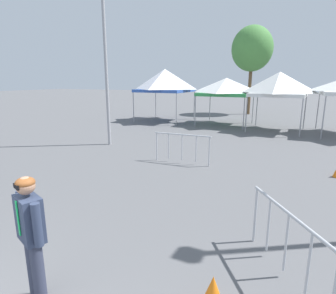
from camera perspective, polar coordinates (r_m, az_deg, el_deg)
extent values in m
cylinder|color=#9E9EA3|center=(20.15, -6.97, 8.18)|extent=(0.06, 0.06, 2.28)
cylinder|color=#9E9EA3|center=(18.58, 1.69, 7.84)|extent=(0.06, 0.06, 2.28)
cylinder|color=#9E9EA3|center=(22.98, -2.49, 8.90)|extent=(0.06, 0.06, 2.28)
cylinder|color=#9E9EA3|center=(21.62, 5.31, 8.57)|extent=(0.06, 0.06, 2.28)
pyramid|color=white|center=(20.69, -0.63, 13.51)|extent=(3.48, 3.48, 1.39)
cube|color=#3359B2|center=(20.70, -0.62, 11.30)|extent=(3.45, 3.45, 0.20)
cylinder|color=#9E9EA3|center=(18.25, 5.49, 7.44)|extent=(0.06, 0.06, 2.12)
cylinder|color=#9E9EA3|center=(17.42, 15.03, 6.76)|extent=(0.06, 0.06, 2.12)
cylinder|color=#9E9EA3|center=(21.13, 8.44, 8.16)|extent=(0.06, 0.06, 2.12)
cylinder|color=#9E9EA3|center=(20.42, 16.73, 7.57)|extent=(0.06, 0.06, 2.12)
pyramid|color=white|center=(19.15, 11.64, 12.08)|extent=(3.24, 3.24, 0.93)
cube|color=green|center=(19.17, 11.56, 10.40)|extent=(3.21, 3.21, 0.20)
cylinder|color=#9E9EA3|center=(16.66, 15.48, 6.59)|extent=(0.06, 0.06, 2.20)
cylinder|color=#9E9EA3|center=(16.26, 25.26, 5.64)|extent=(0.06, 0.06, 2.20)
cylinder|color=#9E9EA3|center=(19.41, 17.44, 7.37)|extent=(0.06, 0.06, 2.20)
cylinder|color=#9E9EA3|center=(19.07, 25.84, 6.55)|extent=(0.06, 0.06, 2.20)
pyramid|color=white|center=(17.70, 21.48, 12.03)|extent=(3.13, 3.13, 1.17)
cube|color=white|center=(17.72, 21.28, 9.81)|extent=(3.10, 3.10, 0.20)
cylinder|color=#9E9EA3|center=(16.15, 28.82, 5.49)|extent=(0.06, 0.06, 2.35)
cylinder|color=#9E9EA3|center=(19.51, 27.92, 6.68)|extent=(0.06, 0.06, 2.35)
cylinder|color=#33384C|center=(4.55, -25.42, -21.06)|extent=(0.16, 0.16, 0.92)
cylinder|color=#33384C|center=(4.40, -24.60, -22.21)|extent=(0.16, 0.16, 0.92)
cube|color=#2D3851|center=(4.10, -26.09, -12.82)|extent=(0.48, 0.37, 0.60)
cylinder|color=#2D3851|center=(4.34, -27.25, -11.25)|extent=(0.11, 0.11, 0.56)
cylinder|color=#2D3851|center=(3.86, -24.83, -14.03)|extent=(0.11, 0.11, 0.56)
sphere|color=tan|center=(3.94, -26.75, -6.96)|extent=(0.23, 0.23, 0.23)
ellipsoid|color=brown|center=(3.93, -26.81, -6.41)|extent=(0.23, 0.23, 0.14)
cube|color=black|center=(3.91, -28.26, -7.05)|extent=(0.15, 0.08, 0.06)
cube|color=#19BF59|center=(4.05, -27.97, -12.58)|extent=(0.05, 0.03, 0.46)
cylinder|color=#9E9EA3|center=(13.18, -12.37, 15.64)|extent=(0.14, 0.14, 7.04)
cylinder|color=brown|center=(25.78, 16.07, 10.92)|extent=(0.28, 0.28, 4.10)
ellipsoid|color=#47843D|center=(25.89, 16.58, 18.45)|extent=(3.38, 3.38, 3.71)
cylinder|color=#B7BABF|center=(4.56, 23.21, -12.25)|extent=(1.23, 1.76, 0.05)
cylinder|color=#B7BABF|center=(5.55, 17.16, -13.00)|extent=(0.04, 0.04, 1.05)
cylinder|color=#B7BABF|center=(4.41, 26.43, -20.54)|extent=(0.04, 0.04, 0.92)
cylinder|color=#B7BABF|center=(4.77, 22.67, -17.40)|extent=(0.04, 0.04, 0.92)
cylinder|color=#B7BABF|center=(5.16, 19.56, -14.66)|extent=(0.04, 0.04, 0.92)
cylinder|color=#B7BABF|center=(10.01, 2.87, 2.51)|extent=(2.10, 0.13, 0.05)
cylinder|color=#B7BABF|center=(9.83, 8.29, -0.95)|extent=(0.04, 0.04, 1.05)
cylinder|color=#B7BABF|center=(10.50, -2.27, 0.11)|extent=(0.04, 0.04, 1.05)
cylinder|color=#B7BABF|center=(9.95, 5.67, -0.40)|extent=(0.04, 0.04, 0.92)
cylinder|color=#B7BABF|center=(10.11, 2.84, -0.12)|extent=(0.04, 0.04, 0.92)
cylinder|color=#B7BABF|center=(10.30, 0.10, 0.15)|extent=(0.04, 0.04, 0.92)
cone|color=orange|center=(4.22, 9.02, -26.77)|extent=(0.32, 0.32, 0.46)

